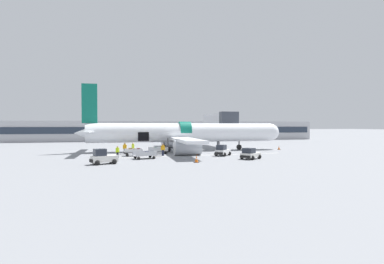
{
  "coord_description": "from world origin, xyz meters",
  "views": [
    {
      "loc": [
        -7.85,
        -43.73,
        4.3
      ],
      "look_at": [
        2.65,
        2.45,
        3.21
      ],
      "focal_mm": 28.0,
      "sensor_mm": 36.0,
      "label": 1
    }
  ],
  "objects": [
    {
      "name": "baggage_cart_loading",
      "position": [
        -6.56,
        -1.23,
        0.55
      ],
      "size": [
        3.38,
        1.84,
        1.14
      ],
      "color": "silver",
      "rests_on": "ground_plane"
    },
    {
      "name": "baggage_tug_rear",
      "position": [
        7.71,
        -8.52,
        0.62
      ],
      "size": [
        3.02,
        2.78,
        1.42
      ],
      "color": "silver",
      "rests_on": "ground_plane"
    },
    {
      "name": "ground_crew_loader_a",
      "position": [
        -7.76,
        1.66,
        0.89
      ],
      "size": [
        0.59,
        0.47,
        1.69
      ],
      "color": "#2D2D33",
      "rests_on": "ground_plane"
    },
    {
      "name": "apron_marking_line",
      "position": [
        1.93,
        -2.68,
        0.0
      ],
      "size": [
        27.11,
        2.03,
        0.01
      ],
      "color": "silver",
      "rests_on": "ground_plane"
    },
    {
      "name": "safety_cone_nose",
      "position": [
        18.67,
        3.99,
        0.33
      ],
      "size": [
        0.54,
        0.54,
        0.7
      ],
      "color": "black",
      "rests_on": "ground_plane"
    },
    {
      "name": "suitcase_on_tarmac_upright",
      "position": [
        -4.17,
        -1.6,
        0.29
      ],
      "size": [
        0.39,
        0.26,
        0.69
      ],
      "color": "#1E2347",
      "rests_on": "ground_plane"
    },
    {
      "name": "baggage_cart_queued",
      "position": [
        -2.81,
        0.94,
        0.49
      ],
      "size": [
        3.85,
        1.85,
        1.0
      ],
      "color": "#B7BABF",
      "rests_on": "ground_plane"
    },
    {
      "name": "ground_crew_loader_b",
      "position": [
        -6.57,
        1.25,
        0.92
      ],
      "size": [
        0.53,
        0.59,
        1.74
      ],
      "color": "#2D2D33",
      "rests_on": "ground_plane"
    },
    {
      "name": "safety_cone_engine_left",
      "position": [
        0.26,
        -10.36,
        0.38
      ],
      "size": [
        0.59,
        0.59,
        0.8
      ],
      "color": "black",
      "rests_on": "ground_plane"
    },
    {
      "name": "ground_crew_supervisor",
      "position": [
        -2.55,
        -2.0,
        0.89
      ],
      "size": [
        0.59,
        0.42,
        1.7
      ],
      "color": "#1E2338",
      "rests_on": "ground_plane"
    },
    {
      "name": "safety_cone_wingtip",
      "position": [
        2.34,
        -2.32,
        0.28
      ],
      "size": [
        0.58,
        0.58,
        0.61
      ],
      "color": "black",
      "rests_on": "ground_plane"
    },
    {
      "name": "baggage_cart_empty",
      "position": [
        -5.2,
        -5.17,
        0.47
      ],
      "size": [
        3.82,
        2.36,
        0.95
      ],
      "color": "#B7BABF",
      "rests_on": "ground_plane"
    },
    {
      "name": "ground_plane",
      "position": [
        0.0,
        0.0,
        0.0
      ],
      "size": [
        500.0,
        500.0,
        0.0
      ],
      "primitive_type": "plane",
      "color": "gray"
    },
    {
      "name": "jet_bridge_stub",
      "position": [
        10.61,
        12.65,
        5.18
      ],
      "size": [
        3.23,
        13.83,
        6.72
      ],
      "color": "#4C4C51",
      "rests_on": "ground_plane"
    },
    {
      "name": "baggage_tug_lead",
      "position": [
        5.62,
        -3.8,
        0.66
      ],
      "size": [
        2.73,
        2.8,
        1.56
      ],
      "color": "white",
      "rests_on": "ground_plane"
    },
    {
      "name": "terminal_strip",
      "position": [
        0.0,
        44.15,
        2.69
      ],
      "size": [
        94.89,
        14.1,
        5.37
      ],
      "color": "#B2B2B7",
      "rests_on": "ground_plane"
    },
    {
      "name": "ground_crew_driver",
      "position": [
        -8.71,
        -3.41,
        0.82
      ],
      "size": [
        0.51,
        0.49,
        1.57
      ],
      "color": "black",
      "rests_on": "ground_plane"
    },
    {
      "name": "airplane",
      "position": [
        1.46,
        5.22,
        2.88
      ],
      "size": [
        34.58,
        28.66,
        10.75
      ],
      "color": "white",
      "rests_on": "ground_plane"
    },
    {
      "name": "baggage_tug_mid",
      "position": [
        -10.12,
        -9.54,
        0.71
      ],
      "size": [
        3.09,
        2.31,
        1.71
      ],
      "color": "silver",
      "rests_on": "ground_plane"
    }
  ]
}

